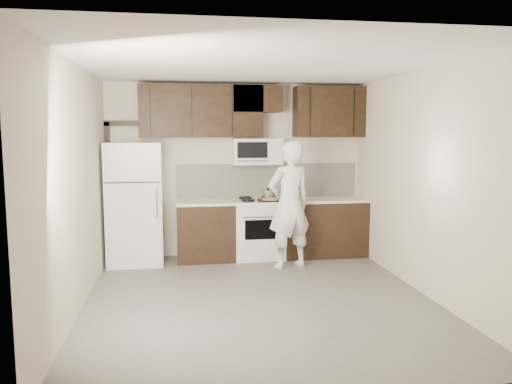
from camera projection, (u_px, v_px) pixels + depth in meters
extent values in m
plane|color=#595653|center=(259.00, 299.00, 5.86)|extent=(4.50, 4.50, 0.00)
plane|color=beige|center=(236.00, 170.00, 7.90)|extent=(4.00, 0.00, 4.00)
plane|color=white|center=(259.00, 64.00, 5.53)|extent=(4.50, 4.50, 0.00)
cube|color=black|center=(206.00, 232.00, 7.63)|extent=(0.87, 0.62, 0.87)
cube|color=black|center=(323.00, 228.00, 7.91)|extent=(1.32, 0.62, 0.87)
cube|color=white|center=(205.00, 202.00, 7.57)|extent=(0.87, 0.64, 0.04)
cube|color=white|center=(323.00, 200.00, 7.86)|extent=(1.32, 0.64, 0.04)
cube|color=silver|center=(258.00, 229.00, 7.75)|extent=(0.76, 0.62, 0.89)
cube|color=silver|center=(258.00, 200.00, 7.70)|extent=(0.76, 0.62, 0.02)
cube|color=black|center=(261.00, 230.00, 7.45)|extent=(0.50, 0.01, 0.30)
cylinder|color=silver|center=(262.00, 217.00, 7.39)|extent=(0.55, 0.02, 0.02)
cylinder|color=black|center=(248.00, 200.00, 7.52)|extent=(0.20, 0.20, 0.03)
cylinder|color=black|center=(271.00, 200.00, 7.57)|extent=(0.20, 0.20, 0.03)
cylinder|color=black|center=(245.00, 198.00, 7.81)|extent=(0.20, 0.20, 0.03)
cylinder|color=black|center=(268.00, 197.00, 7.87)|extent=(0.20, 0.20, 0.03)
cube|color=silver|center=(268.00, 180.00, 7.99)|extent=(2.90, 0.02, 0.54)
cube|color=black|center=(201.00, 111.00, 7.53)|extent=(1.85, 0.35, 0.78)
cube|color=black|center=(329.00, 112.00, 7.84)|extent=(1.10, 0.35, 0.78)
cube|color=black|center=(257.00, 99.00, 7.64)|extent=(0.76, 0.35, 0.40)
cube|color=silver|center=(257.00, 151.00, 7.72)|extent=(0.76, 0.38, 0.40)
cube|color=black|center=(252.00, 150.00, 7.51)|extent=(0.46, 0.01, 0.24)
cube|color=silver|center=(276.00, 150.00, 7.57)|extent=(0.18, 0.01, 0.24)
cylinder|color=silver|center=(253.00, 161.00, 7.51)|extent=(0.46, 0.02, 0.02)
cube|color=silver|center=(135.00, 204.00, 7.36)|extent=(0.80, 0.72, 1.80)
cube|color=black|center=(132.00, 182.00, 6.96)|extent=(0.77, 0.01, 0.02)
cylinder|color=silver|center=(157.00, 203.00, 7.03)|extent=(0.03, 0.03, 0.45)
cube|color=black|center=(109.00, 191.00, 7.60)|extent=(0.08, 0.08, 2.10)
cube|color=black|center=(121.00, 123.00, 7.50)|extent=(0.50, 0.08, 0.08)
cylinder|color=silver|center=(268.00, 194.00, 7.86)|extent=(0.17, 0.17, 0.13)
sphere|color=black|center=(268.00, 189.00, 7.85)|extent=(0.04, 0.04, 0.04)
cylinder|color=black|center=(275.00, 193.00, 7.92)|extent=(0.16, 0.07, 0.02)
cube|color=black|center=(271.00, 200.00, 7.57)|extent=(0.43, 0.34, 0.02)
cylinder|color=#CBB388|center=(271.00, 199.00, 7.57)|extent=(0.30, 0.30, 0.02)
imported|color=silver|center=(289.00, 205.00, 7.14)|extent=(0.77, 0.61, 1.83)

